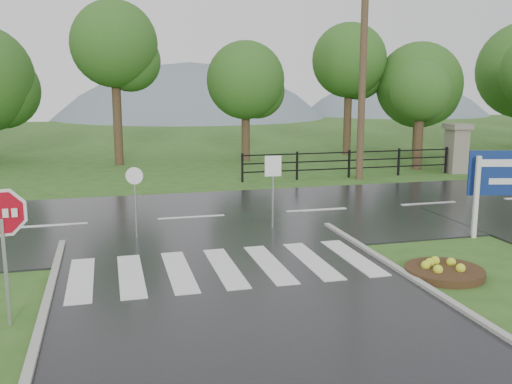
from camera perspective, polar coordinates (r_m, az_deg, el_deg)
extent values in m
cube|color=black|center=(17.25, -6.47, -2.67)|extent=(90.00, 8.00, 0.04)
cube|color=silver|center=(12.27, -17.11, -8.34)|extent=(0.50, 2.80, 0.02)
cube|color=silver|center=(12.26, -12.40, -8.12)|extent=(0.50, 2.80, 0.02)
cube|color=silver|center=(12.33, -7.71, -7.86)|extent=(0.50, 2.80, 0.02)
cube|color=silver|center=(12.48, -3.11, -7.55)|extent=(0.50, 2.80, 0.02)
cube|color=silver|center=(12.71, 1.34, -7.20)|extent=(0.50, 2.80, 0.02)
cube|color=silver|center=(13.01, 5.61, -6.82)|extent=(0.50, 2.80, 0.02)
cube|color=silver|center=(13.38, 9.66, -6.43)|extent=(0.50, 2.80, 0.02)
cube|color=gray|center=(27.50, 19.39, 3.88)|extent=(0.80, 0.80, 2.00)
cube|color=#6B6659|center=(27.40, 19.54, 6.21)|extent=(1.00, 1.00, 0.24)
cube|color=black|center=(25.03, 9.28, 2.35)|extent=(9.50, 0.05, 0.05)
cube|color=black|center=(24.98, 9.30, 3.15)|extent=(9.50, 0.05, 0.05)
cube|color=black|center=(24.94, 9.32, 3.94)|extent=(9.50, 0.05, 0.05)
cube|color=black|center=(23.49, -1.37, 2.44)|extent=(0.08, 0.08, 1.20)
cube|color=black|center=(27.27, 18.47, 3.04)|extent=(0.08, 0.08, 1.20)
sphere|color=slate|center=(75.42, -6.25, -5.76)|extent=(48.00, 48.00, 48.00)
sphere|color=slate|center=(82.99, 13.18, -1.39)|extent=(36.00, 36.00, 36.00)
cube|color=#939399|center=(10.32, -23.72, -7.42)|extent=(0.05, 0.05, 1.83)
cylinder|color=white|center=(10.08, -24.14, -1.94)|extent=(1.08, 0.22, 1.10)
cylinder|color=#AA0B1A|center=(10.06, -24.15, -1.95)|extent=(0.94, 0.20, 0.96)
cube|color=silver|center=(15.87, 21.16, -0.50)|extent=(0.13, 0.13, 2.16)
cylinder|color=#332111|center=(12.74, 18.31, -7.61)|extent=(1.64, 1.64, 0.16)
cube|color=#939399|center=(15.65, 1.68, -0.34)|extent=(0.04, 0.04, 1.94)
cube|color=white|center=(15.49, 1.72, 2.61)|extent=(0.46, 0.04, 0.56)
cylinder|color=#939399|center=(14.98, -11.96, -1.41)|extent=(0.05, 0.05, 1.77)
cylinder|color=white|center=(14.82, -12.07, 1.59)|extent=(0.44, 0.12, 0.44)
cylinder|color=#473523|center=(24.44, 10.62, 11.63)|extent=(0.30, 0.30, 8.89)
cylinder|color=#3D2B1C|center=(28.14, 15.92, 5.31)|extent=(0.40, 0.40, 3.06)
sphere|color=#26541A|center=(28.03, 16.15, 9.68)|extent=(2.81, 2.81, 2.81)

